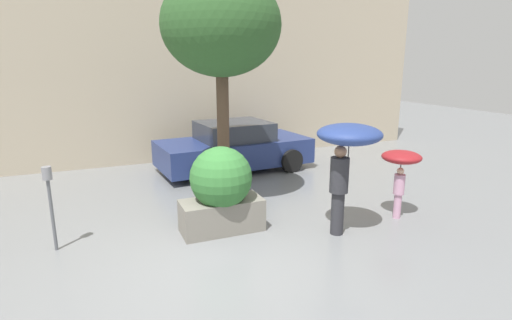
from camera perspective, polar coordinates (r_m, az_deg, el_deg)
The scene contains 8 objects.
ground_plane at distance 6.13m, azimuth -5.41°, elevation -14.09°, with size 40.00×40.00×0.00m, color slate.
building_facade at distance 11.79m, azimuth -15.52°, elevation 14.06°, with size 18.00×0.30×6.00m.
planter_box at distance 6.83m, azimuth -4.99°, elevation -4.14°, with size 1.40×1.06×1.49m.
person_adult at distance 6.67m, azimuth 12.90°, elevation 2.02°, with size 1.06×1.06×1.89m.
person_child at distance 7.83m, azimuth 20.01°, elevation -0.42°, with size 0.72×0.72×1.27m.
parked_car_near at distance 10.78m, azimuth -3.16°, elevation 1.77°, with size 4.15×2.32×1.31m.
street_tree at distance 7.93m, azimuth -5.01°, elevation 18.43°, with size 2.28×2.28×4.50m.
parking_meter at distance 6.80m, azimuth -27.45°, elevation -3.99°, with size 0.14×0.14×1.35m.
Camera 1 is at (-1.55, -5.19, 2.87)m, focal length 28.00 mm.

